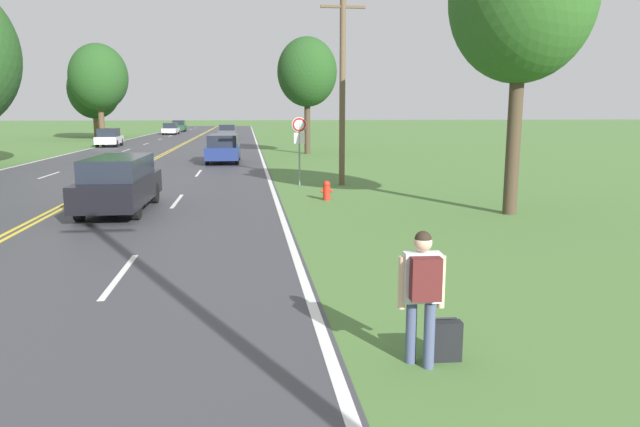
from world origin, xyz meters
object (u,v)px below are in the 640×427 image
(fire_hydrant, at_px, (327,190))
(tree_right_cluster, at_px, (522,0))
(car_white_sedan_mid_far, at_px, (109,137))
(car_dark_blue_van_mid_near, at_px, (223,148))
(car_silver_sedan_distant, at_px, (171,129))
(tree_behind_sign, at_px, (94,90))
(car_dark_grey_sedan_receding, at_px, (227,132))
(traffic_sign, at_px, (299,134))
(car_black_suv_approaching, at_px, (119,182))
(tree_mid_treeline, at_px, (99,77))
(suitcase, at_px, (444,341))
(tree_far_back, at_px, (307,72))
(car_dark_green_suv_horizon, at_px, (179,126))
(hitchhiker_person, at_px, (422,285))

(fire_hydrant, height_order, tree_right_cluster, tree_right_cluster)
(tree_right_cluster, height_order, car_white_sedan_mid_far, tree_right_cluster)
(fire_hydrant, distance_m, car_dark_blue_van_mid_near, 15.80)
(car_white_sedan_mid_far, distance_m, car_silver_sedan_distant, 26.62)
(car_white_sedan_mid_far, bearing_deg, tree_behind_sign, 14.83)
(tree_right_cluster, relative_size, car_dark_grey_sedan_receding, 2.10)
(traffic_sign, bearing_deg, fire_hydrant, -82.20)
(tree_behind_sign, bearing_deg, car_black_suv_approaching, -75.49)
(traffic_sign, xyz_separation_m, tree_mid_treeline, (-17.44, 40.49, 4.44))
(traffic_sign, distance_m, car_white_sedan_mid_far, 31.75)
(car_black_suv_approaching, distance_m, car_dark_blue_van_mid_near, 16.87)
(suitcase, xyz_separation_m, traffic_sign, (-0.19, 17.04, 1.86))
(car_dark_grey_sedan_receding, bearing_deg, car_silver_sedan_distant, -150.59)
(tree_right_cluster, xyz_separation_m, car_black_suv_approaching, (-11.64, 1.93, -5.22))
(fire_hydrant, bearing_deg, tree_far_back, 85.67)
(fire_hydrant, height_order, tree_behind_sign, tree_behind_sign)
(suitcase, relative_size, car_dark_green_suv_horizon, 0.12)
(traffic_sign, relative_size, tree_mid_treeline, 0.28)
(fire_hydrant, xyz_separation_m, car_silver_sedan_distant, (-12.67, 59.10, 0.43))
(hitchhiker_person, distance_m, tree_mid_treeline, 60.45)
(tree_behind_sign, height_order, car_silver_sedan_distant, tree_behind_sign)
(tree_behind_sign, height_order, car_white_sedan_mid_far, tree_behind_sign)
(traffic_sign, distance_m, tree_far_back, 18.41)
(tree_behind_sign, xyz_separation_m, car_silver_sedan_distant, (7.56, 7.81, -4.76))
(tree_right_cluster, relative_size, car_dark_green_suv_horizon, 1.86)
(car_dark_blue_van_mid_near, bearing_deg, car_silver_sedan_distant, -168.01)
(car_white_sedan_mid_far, bearing_deg, tree_far_back, -125.02)
(suitcase, height_order, tree_right_cluster, tree_right_cluster)
(tree_right_cluster, relative_size, car_silver_sedan_distant, 1.93)
(tree_right_cluster, bearing_deg, tree_far_back, 97.61)
(car_dark_grey_sedan_receding, bearing_deg, tree_behind_sign, -111.32)
(traffic_sign, xyz_separation_m, car_white_sedan_mid_far, (-14.01, 28.47, -1.32))
(car_dark_blue_van_mid_near, bearing_deg, hitchhiker_person, 7.74)
(fire_hydrant, height_order, car_silver_sedan_distant, car_silver_sedan_distant)
(traffic_sign, bearing_deg, tree_right_cluster, -52.99)
(suitcase, relative_size, car_white_sedan_mid_far, 0.14)
(traffic_sign, xyz_separation_m, car_dark_grey_sedan_receding, (-4.26, 41.32, -1.30))
(car_silver_sedan_distant, bearing_deg, tree_mid_treeline, 160.88)
(car_black_suv_approaching, bearing_deg, tree_right_cluster, 81.52)
(car_dark_green_suv_horizon, bearing_deg, fire_hydrant, -171.22)
(car_silver_sedan_distant, bearing_deg, car_dark_blue_van_mid_near, -167.91)
(car_white_sedan_mid_far, bearing_deg, hitchhiker_person, -165.07)
(suitcase, bearing_deg, car_silver_sedan_distant, 12.50)
(car_dark_green_suv_horizon, bearing_deg, car_dark_grey_sedan_receding, -163.71)
(hitchhiker_person, height_order, car_dark_grey_sedan_receding, hitchhiker_person)
(traffic_sign, xyz_separation_m, tree_right_cluster, (5.61, -7.45, 3.99))
(car_black_suv_approaching, bearing_deg, car_dark_blue_van_mid_near, 172.45)
(tree_right_cluster, height_order, car_black_suv_approaching, tree_right_cluster)
(hitchhiker_person, bearing_deg, car_dark_green_suv_horizon, 11.10)
(tree_mid_treeline, bearing_deg, traffic_sign, -66.70)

